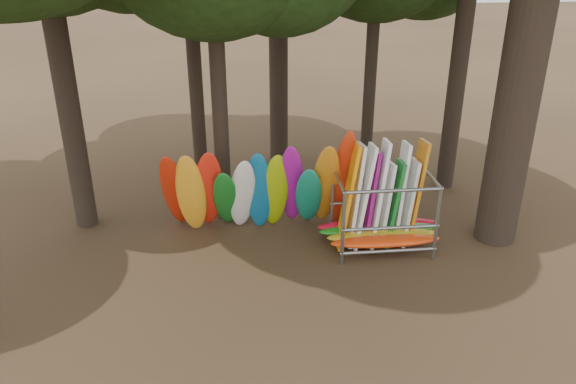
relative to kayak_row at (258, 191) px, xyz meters
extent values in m
plane|color=#47331E|center=(1.17, -1.89, -1.30)|extent=(120.00, 120.00, 0.00)
plane|color=gray|center=(1.17, 58.11, -1.30)|extent=(160.00, 160.00, 0.00)
cylinder|color=black|center=(-4.82, 1.15, 4.02)|extent=(0.58, 0.58, 10.64)
cylinder|color=black|center=(-1.66, 3.57, 3.67)|extent=(0.43, 0.43, 9.94)
cylinder|color=black|center=(4.00, 4.48, 3.38)|extent=(0.41, 0.41, 9.35)
cylinder|color=black|center=(-0.92, 1.15, 3.43)|extent=(0.43, 0.43, 9.45)
ellipsoid|color=red|center=(-2.19, 0.10, 0.03)|extent=(0.72, 2.00, 2.81)
ellipsoid|color=#FCA621|center=(-1.75, -0.12, 0.03)|extent=(0.82, 1.58, 2.78)
ellipsoid|color=#FD2614|center=(-1.31, 0.02, 0.05)|extent=(0.93, 1.85, 2.84)
ellipsoid|color=#177223|center=(-0.86, 0.07, -0.24)|extent=(0.75, 1.76, 2.29)
ellipsoid|color=white|center=(-0.42, 0.01, -0.11)|extent=(0.88, 1.50, 2.50)
ellipsoid|color=#106191|center=(0.02, 0.06, -0.05)|extent=(0.79, 1.13, 2.58)
ellipsoid|color=#97B70C|center=(0.46, 0.08, -0.07)|extent=(0.82, 1.30, 2.56)
ellipsoid|color=#A9159D|center=(0.90, 0.11, 0.07)|extent=(0.88, 1.76, 2.87)
ellipsoid|color=#138F73|center=(1.35, -0.03, -0.22)|extent=(0.90, 1.76, 2.30)
ellipsoid|color=orange|center=(1.79, -0.09, 0.11)|extent=(0.89, 1.95, 2.96)
ellipsoid|color=red|center=(2.23, -0.15, 0.26)|extent=(0.70, 1.39, 3.22)
ellipsoid|color=red|center=(3.12, -1.49, -0.88)|extent=(2.83, 0.55, 0.24)
ellipsoid|color=#B39417|center=(3.12, -1.19, -0.88)|extent=(2.91, 0.55, 0.24)
ellipsoid|color=#1B791B|center=(3.12, -0.85, -0.88)|extent=(3.22, 0.55, 0.24)
ellipsoid|color=red|center=(3.12, -0.57, -0.88)|extent=(3.22, 0.55, 0.24)
cube|color=orange|center=(2.23, -0.89, 0.11)|extent=(0.55, 0.78, 2.83)
cube|color=white|center=(2.43, -0.76, 0.07)|extent=(0.46, 0.82, 2.76)
cube|color=white|center=(2.62, -0.87, 0.08)|extent=(0.56, 0.81, 2.77)
cube|color=#951878|center=(2.82, -0.74, -0.02)|extent=(0.44, 0.80, 2.58)
cube|color=white|center=(3.02, -0.87, 0.13)|extent=(0.43, 0.79, 2.87)
cube|color=white|center=(3.22, -0.79, -0.18)|extent=(0.41, 0.78, 2.26)
cube|color=#186D27|center=(3.42, -0.88, -0.15)|extent=(0.45, 0.77, 2.32)
cube|color=white|center=(3.61, -0.73, 0.06)|extent=(0.35, 0.79, 2.74)
cube|color=silver|center=(3.81, -0.87, -0.14)|extent=(0.40, 0.77, 2.33)
cube|color=orange|center=(4.01, -0.79, 0.09)|extent=(0.48, 0.81, 2.80)
camera|label=1|loc=(-0.63, -13.55, 6.09)|focal=35.00mm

